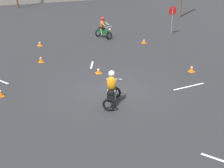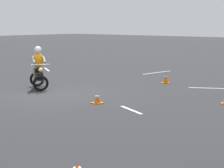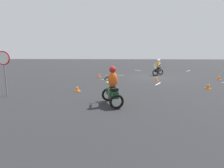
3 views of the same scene
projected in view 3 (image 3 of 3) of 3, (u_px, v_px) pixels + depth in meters
name	position (u px, v px, depth m)	size (l,w,h in m)	color
ground_plane	(155.00, 77.00, 16.73)	(120.00, 120.00, 0.00)	#28282B
motorcycle_rider_foreground	(158.00, 68.00, 17.87)	(1.28, 1.50, 1.66)	black
motorcycle_rider_background	(112.00, 88.00, 7.35)	(1.07, 1.55, 1.66)	black
stop_sign	(4.00, 64.00, 8.76)	(0.70, 0.08, 2.30)	slate
traffic_cone_near_left	(77.00, 89.00, 10.20)	(0.32, 0.32, 0.33)	orange
traffic_cone_near_right	(208.00, 86.00, 10.88)	(0.32, 0.32, 0.41)	orange
traffic_cone_mid_left	(219.00, 77.00, 14.79)	(0.32, 0.32, 0.41)	orange
traffic_cone_far_right	(156.00, 79.00, 14.21)	(0.32, 0.32, 0.33)	orange
traffic_cone_far_center	(99.00, 75.00, 16.41)	(0.32, 0.32, 0.41)	orange
lane_stripe_e	(115.00, 75.00, 17.99)	(0.10, 1.94, 0.01)	silver
lane_stripe_ne	(158.00, 84.00, 12.79)	(0.10, 1.32, 0.01)	silver
lane_stripe_sw	(188.00, 71.00, 22.68)	(0.10, 1.77, 0.01)	silver
lane_stripe_se	(138.00, 70.00, 23.15)	(0.10, 1.23, 0.01)	silver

